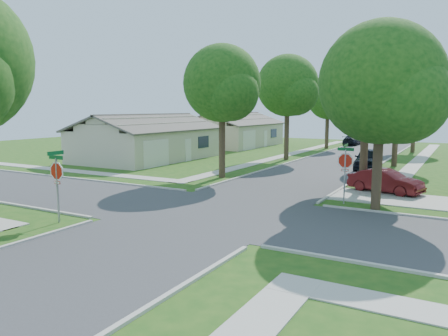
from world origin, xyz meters
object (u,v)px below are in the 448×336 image
house_nw_far (234,134)px  car_curb_east (368,159)px  tree_w_near (223,87)px  car_driveway (385,181)px  tree_w_far (328,101)px  tree_e_mid (399,89)px  tree_ne_corner (382,88)px  house_nw_near (148,143)px  tree_w_mid (288,88)px  car_curb_west (352,140)px  tree_e_far (416,96)px  stop_sign_sw (57,174)px  tree_e_near (368,92)px  stop_sign_ne (345,163)px

house_nw_far → car_curb_east: bearing=-35.8°
tree_w_near → car_driveway: size_ratio=2.23×
tree_w_near → tree_w_far: tree_w_near is taller
tree_e_mid → tree_ne_corner: tree_e_mid is taller
tree_ne_corner → house_nw_near: 25.15m
tree_w_near → tree_e_mid: bearing=51.9°
tree_w_mid → car_curb_west: size_ratio=2.17×
tree_e_far → tree_w_far: tree_e_far is taller
tree_w_far → car_curb_west: bearing=77.4°
tree_ne_corner → stop_sign_sw: bearing=-141.2°
tree_w_near → tree_w_far: size_ratio=1.12×
tree_e_far → car_curb_east: 16.76m
tree_w_mid → tree_ne_corner: tree_w_mid is taller
tree_w_near → tree_w_mid: 12.01m
tree_e_near → house_nw_near: bearing=163.9°
tree_ne_corner → car_curb_east: bearing=102.8°
tree_e_mid → tree_ne_corner: size_ratio=1.06×
tree_e_near → tree_w_far: tree_e_near is taller
house_nw_near → car_curb_east: 19.46m
tree_e_mid → car_curb_east: bearing=-118.5°
tree_e_mid → tree_e_far: (-0.00, 13.00, -0.27)m
tree_e_near → tree_e_far: 25.00m
stop_sign_sw → house_nw_far: 38.40m
tree_w_far → car_driveway: tree_w_far is taller
car_driveway → house_nw_far: bearing=60.0°
tree_e_far → car_curb_east: tree_e_far is taller
tree_e_far → car_driveway: bearing=-87.2°
tree_w_far → tree_ne_corner: bearing=-69.7°
stop_sign_ne → house_nw_near: house_nw_near is taller
tree_w_near → house_nw_near: (-11.35, 5.99, -4.60)m
stop_sign_sw → house_nw_near: bearing=119.8°
tree_e_near → tree_w_mid: (-9.39, 12.00, 0.85)m
tree_e_far → tree_w_near: bearing=-110.6°
tree_e_mid → house_nw_far: size_ratio=0.68×
tree_w_far → tree_ne_corner: (11.01, -29.80, 0.09)m
stop_sign_sw → tree_w_mid: (0.06, 25.71, 4.46)m
tree_e_near → house_nw_far: size_ratio=0.61×
tree_e_mid → car_curb_east: tree_e_mid is taller
tree_e_far → tree_w_mid: tree_w_mid is taller
tree_w_far → car_curb_west: 8.24m
tree_w_far → car_curb_east: bearing=-63.7°
tree_e_far → car_curb_west: size_ratio=1.98×
stop_sign_sw → car_driveway: 17.20m
tree_e_near → house_nw_far: (-20.74, 22.99, -4.13)m
house_nw_near → house_nw_far: same height
tree_e_near → house_nw_near: 21.98m
car_curb_east → car_driveway: bearing=-79.6°
stop_sign_sw → tree_w_far: size_ratio=0.37×
tree_w_far → car_curb_east: tree_w_far is taller
car_curb_east → tree_ne_corner: bearing=-83.4°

